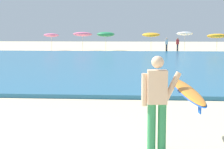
{
  "coord_description": "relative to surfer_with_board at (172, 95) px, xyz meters",
  "views": [
    {
      "loc": [
        3.13,
        -5.36,
        2.13
      ],
      "look_at": [
        2.44,
        3.45,
        1.1
      ],
      "focal_mm": 57.59,
      "sensor_mm": 36.0,
      "label": 1
    }
  ],
  "objects": [
    {
      "name": "beach_umbrella_1",
      "position": [
        -7.34,
        35.62,
        0.91
      ],
      "size": [
        2.22,
        2.25,
        2.28
      ],
      "color": "beige",
      "rests_on": "ground"
    },
    {
      "name": "beachgoer_near_row_left",
      "position": [
        2.31,
        33.53,
        -0.19
      ],
      "size": [
        0.32,
        0.2,
        1.58
      ],
      "color": "#383842",
      "rests_on": "ground"
    },
    {
      "name": "surfer_with_board",
      "position": [
        0.0,
        0.0,
        0.0
      ],
      "size": [
        1.03,
        2.74,
        1.73
      ],
      "color": "#338E56",
      "rests_on": "ground"
    },
    {
      "name": "sea",
      "position": [
        -3.7,
        18.98,
        -0.96
      ],
      "size": [
        120.0,
        28.0,
        0.14
      ],
      "primitive_type": "cube",
      "color": "teal",
      "rests_on": "ground"
    },
    {
      "name": "beach_umbrella_4",
      "position": [
        4.5,
        35.49,
        0.98
      ],
      "size": [
        1.84,
        1.87,
        2.3
      ],
      "color": "beige",
      "rests_on": "ground"
    },
    {
      "name": "beach_umbrella_2",
      "position": [
        -4.65,
        36.1,
        0.89
      ],
      "size": [
        2.08,
        2.1,
        2.23
      ],
      "color": "beige",
      "rests_on": "ground"
    },
    {
      "name": "beach_umbrella_3",
      "position": [
        0.63,
        34.4,
        0.85
      ],
      "size": [
        2.0,
        2.02,
        2.17
      ],
      "color": "beige",
      "rests_on": "ground"
    },
    {
      "name": "beach_umbrella_0",
      "position": [
        -11.13,
        35.83,
        0.79
      ],
      "size": [
        1.8,
        1.82,
        2.1
      ],
      "color": "beige",
      "rests_on": "ground"
    },
    {
      "name": "beachgoer_near_row_mid",
      "position": [
        3.54,
        33.84,
        -0.19
      ],
      "size": [
        0.32,
        0.2,
        1.58
      ],
      "color": "#383842",
      "rests_on": "ground"
    },
    {
      "name": "beach_umbrella_5",
      "position": [
        7.8,
        33.85,
        0.74
      ],
      "size": [
        2.21,
        2.23,
        2.09
      ],
      "color": "beige",
      "rests_on": "ground"
    }
  ]
}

